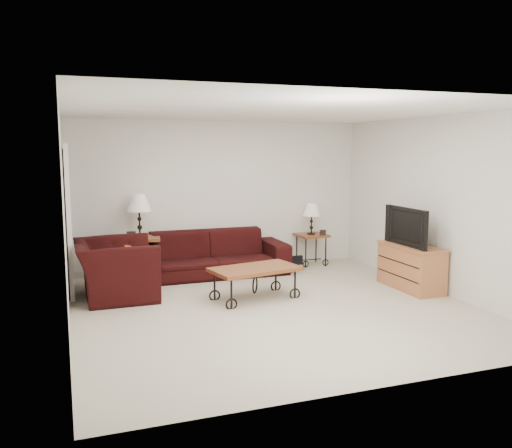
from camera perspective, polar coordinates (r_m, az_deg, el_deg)
The scene contains 20 objects.
ground at distance 7.02m, azimuth 1.94°, elevation -8.86°, with size 5.00×5.00×0.00m, color #BBB1A0.
wall_back at distance 9.13m, azimuth -3.81°, elevation 3.03°, with size 5.00×0.02×2.50m, color silver.
wall_front at distance 4.56m, azimuth 13.64°, elevation -2.13°, with size 5.00×0.02×2.50m, color silver.
wall_left at distance 6.30m, azimuth -19.67°, elevation 0.36°, with size 0.02×5.00×2.50m, color silver.
wall_right at distance 8.03m, azimuth 18.83°, elevation 1.95°, with size 0.02×5.00×2.50m, color silver.
ceiling at distance 6.74m, azimuth 2.04°, elevation 11.94°, with size 5.00×5.00×0.00m, color white.
doorway at distance 7.96m, azimuth -19.40°, elevation 0.21°, with size 0.08×0.94×2.04m, color black.
sofa at distance 8.72m, azimuth -4.74°, elevation -3.15°, with size 2.44×0.95×0.71m, color black.
side_table_left at distance 8.68m, azimuth -12.16°, elevation -3.49°, with size 0.61×0.61×0.67m, color brown.
side_table_right at distance 9.53m, azimuth 5.87°, elevation -2.71°, with size 0.50×0.50×0.55m, color brown.
lamp_left at distance 8.58m, azimuth -12.29°, elevation 0.90°, with size 0.38×0.38×0.67m, color black, non-canonical shape.
lamp_right at distance 9.45m, azimuth 5.92°, elevation 0.56°, with size 0.31×0.31×0.55m, color black, non-canonical shape.
photo_frame_left at distance 8.45m, azimuth -13.11°, elevation -1.14°, with size 0.13×0.02×0.11m, color black.
photo_frame_right at distance 9.41m, azimuth 7.12°, elevation -0.89°, with size 0.11×0.01×0.09m, color black.
coffee_table at distance 7.35m, azimuth -0.11°, elevation -6.31°, with size 1.18×0.64×0.44m, color brown.
armchair at distance 7.65m, azimuth -14.69°, elevation -4.67°, with size 1.21×1.06×0.79m, color black.
throw_pillow at distance 7.59m, azimuth -13.56°, elevation -3.76°, with size 0.36×0.09×0.36m, color #C43D19.
tv_stand at distance 8.17m, azimuth 16.13°, elevation -4.42°, with size 0.45×1.08×0.65m, color #BF7547.
television at distance 8.06m, azimuth 16.18°, elevation -0.25°, with size 0.97×0.13×0.56m, color black.
backpack at distance 9.09m, azimuth 3.90°, elevation -3.46°, with size 0.36×0.28×0.47m, color black.
Camera 1 is at (-2.48, -6.25, 2.03)m, focal length 37.65 mm.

